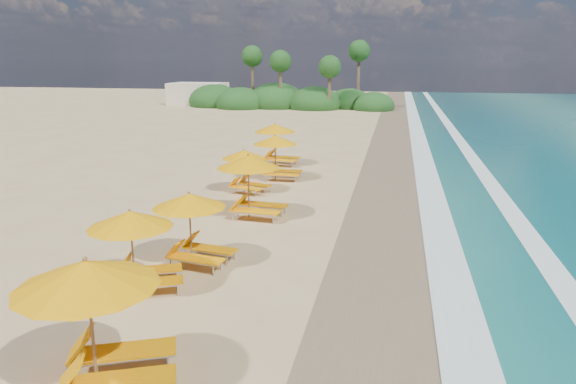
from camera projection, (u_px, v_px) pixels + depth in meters
name	position (u px, v px, depth m)	size (l,w,h in m)	color
ground	(288.00, 223.00, 19.76)	(160.00, 160.00, 0.00)	tan
wet_sand	(396.00, 230.00, 18.97)	(4.00, 160.00, 0.01)	#816B4D
surf_foam	(475.00, 234.00, 18.44)	(4.00, 160.00, 0.01)	white
station_0	(102.00, 315.00, 9.57)	(3.43, 3.40, 2.63)	olive
station_1	(139.00, 245.00, 13.80)	(2.96, 2.94, 2.26)	olive
station_2	(195.00, 224.00, 15.57)	(2.64, 2.51, 2.23)	olive
station_3	(253.00, 182.00, 20.18)	(2.81, 2.63, 2.48)	olive
station_4	(247.00, 168.00, 23.98)	(2.56, 2.50, 2.02)	olive
station_5	(279.00, 154.00, 26.53)	(2.50, 2.32, 2.30)	olive
station_6	(278.00, 141.00, 30.12)	(2.74, 2.56, 2.43)	olive
treeline	(284.00, 100.00, 64.63)	(25.80, 8.80, 9.74)	#163D14
beach_building	(198.00, 94.00, 69.26)	(7.00, 5.00, 2.80)	beige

